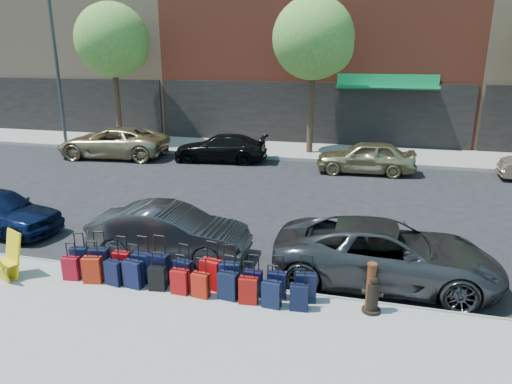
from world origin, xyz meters
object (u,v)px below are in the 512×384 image
(car_far_0, at_px, (113,142))
(suitcase_front_5, at_px, (183,273))
(bollard, at_px, (371,287))
(car_near_2, at_px, (386,253))
(car_near_1, at_px, (170,232))
(car_far_2, at_px, (366,157))
(car_far_1, at_px, (221,148))
(fire_hydrant, at_px, (372,294))
(display_rack, at_px, (4,257))
(tree_left, at_px, (115,42))
(tree_center, at_px, (316,41))
(streetlight, at_px, (59,57))

(car_far_0, bearing_deg, suitcase_front_5, 31.01)
(bollard, relative_size, car_near_2, 0.21)
(car_near_1, relative_size, car_near_2, 0.81)
(car_far_2, bearing_deg, car_far_1, -98.23)
(fire_hydrant, distance_m, car_far_0, 16.86)
(car_near_1, bearing_deg, suitcase_front_5, -150.35)
(bollard, distance_m, car_far_1, 13.84)
(display_rack, relative_size, car_near_1, 0.26)
(fire_hydrant, bearing_deg, tree_left, 140.27)
(tree_left, xyz_separation_m, display_rack, (5.98, -15.00, -4.76))
(tree_center, bearing_deg, car_far_1, -148.19)
(tree_center, bearing_deg, car_near_1, -97.69)
(streetlight, bearing_deg, car_far_1, -10.47)
(tree_left, relative_size, car_near_2, 1.51)
(display_rack, relative_size, car_far_2, 0.25)
(streetlight, relative_size, bollard, 8.06)
(display_rack, bearing_deg, streetlight, 145.66)
(streetlight, relative_size, car_far_0, 1.52)
(tree_center, xyz_separation_m, suitcase_front_5, (-0.68, -14.33, -4.97))
(tree_center, relative_size, car_near_2, 1.51)
(tree_left, height_order, bollard, tree_left)
(bollard, bearing_deg, fire_hydrant, 9.09)
(tree_center, relative_size, display_rack, 7.17)
(tree_center, height_order, car_far_1, tree_center)
(suitcase_front_5, bearing_deg, car_near_2, 31.89)
(tree_left, height_order, fire_hydrant, tree_left)
(tree_center, bearing_deg, suitcase_front_5, -92.70)
(car_near_1, bearing_deg, car_far_0, 34.13)
(car_near_1, relative_size, car_far_2, 0.96)
(car_near_1, relative_size, car_far_1, 0.89)
(streetlight, distance_m, car_far_2, 16.74)
(streetlight, xyz_separation_m, display_rack, (8.92, -14.30, -4.01))
(tree_center, distance_m, bollard, 15.44)
(tree_center, distance_m, car_near_1, 13.71)
(streetlight, height_order, car_far_2, streetlight)
(suitcase_front_5, distance_m, car_near_1, 1.92)
(car_near_1, xyz_separation_m, car_near_2, (5.11, -0.01, 0.03))
(car_far_1, relative_size, car_far_2, 1.07)
(fire_hydrant, distance_m, car_near_2, 1.64)
(fire_hydrant, xyz_separation_m, car_near_1, (-4.86, 1.62, 0.13))
(bollard, distance_m, display_rack, 7.64)
(streetlight, relative_size, car_near_1, 2.06)
(tree_left, xyz_separation_m, car_far_2, (13.15, -3.00, -4.72))
(car_far_0, bearing_deg, display_rack, 15.48)
(streetlight, xyz_separation_m, bollard, (16.54, -13.66, -4.00))
(car_far_2, bearing_deg, fire_hydrant, -1.05)
(streetlight, height_order, car_far_1, streetlight)
(car_far_1, bearing_deg, car_near_1, 6.08)
(car_near_1, bearing_deg, car_far_1, 8.74)
(tree_center, relative_size, car_far_2, 1.80)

